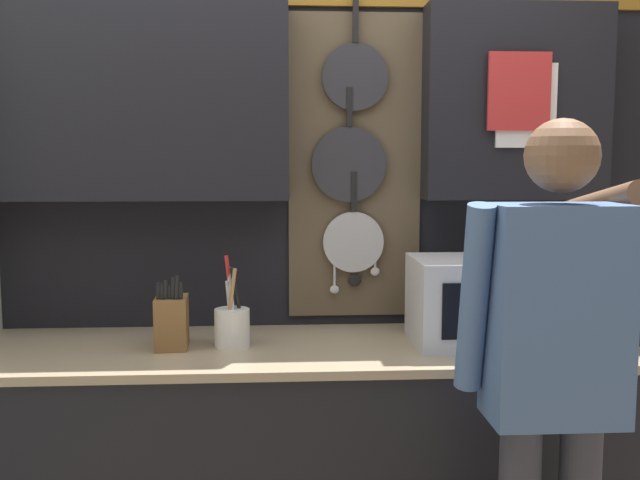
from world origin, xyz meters
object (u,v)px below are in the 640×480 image
at_px(microwave, 488,301).
at_px(utensil_crock, 232,325).
at_px(knife_block, 172,321).
at_px(person, 553,358).

height_order(microwave, utensil_crock, utensil_crock).
height_order(microwave, knife_block, microwave).
distance_m(knife_block, utensil_crock, 0.21).
height_order(utensil_crock, person, person).
relative_size(microwave, person, 0.32).
relative_size(knife_block, utensil_crock, 0.81).
distance_m(microwave, utensil_crock, 0.92).
height_order(knife_block, person, person).
bearing_deg(knife_block, utensil_crock, 0.46).
relative_size(knife_block, person, 0.16).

